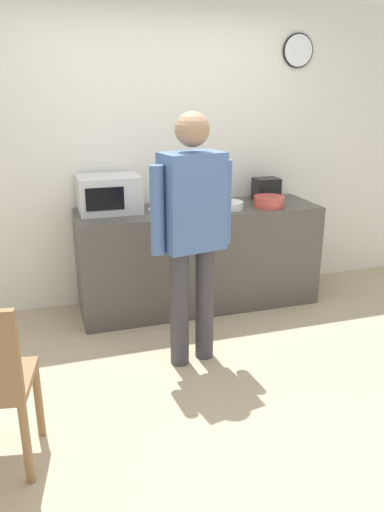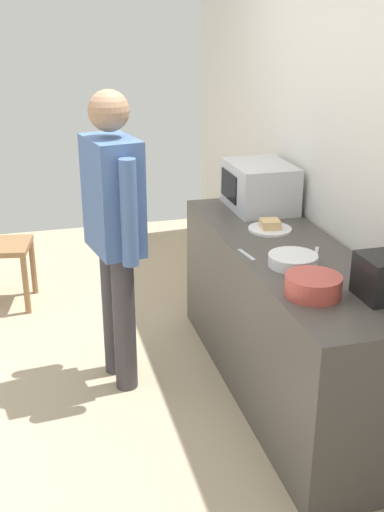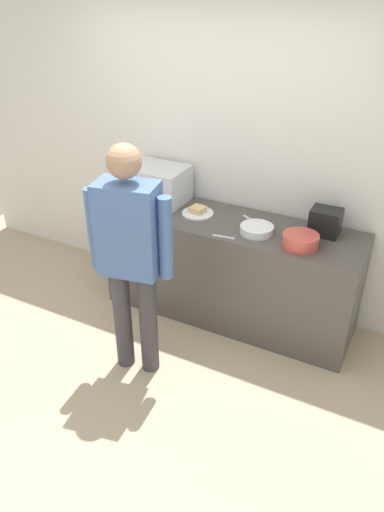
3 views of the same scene
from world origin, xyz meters
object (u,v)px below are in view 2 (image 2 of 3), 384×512
object	(u,v)px
microwave	(260,186)
toaster	(381,277)
salad_bowl	(313,286)
spoon_utensil	(247,255)
fork_utensil	(316,253)
sandwich_plate	(270,227)
cereal_bowl	(293,260)
person_standing	(114,222)

from	to	relation	value
microwave	toaster	world-z (taller)	microwave
salad_bowl	spoon_utensil	distance (m)	0.56
fork_utensil	salad_bowl	bearing A→B (deg)	-27.22
microwave	fork_utensil	world-z (taller)	microwave
salad_bowl	toaster	size ratio (longest dim) A/B	1.18
microwave	sandwich_plate	bearing A→B (deg)	-12.18
microwave	fork_utensil	distance (m)	0.87
sandwich_plate	toaster	world-z (taller)	toaster
toaster	fork_utensil	distance (m)	0.59
sandwich_plate	fork_utensil	distance (m)	0.43
microwave	salad_bowl	size ratio (longest dim) A/B	1.92
toaster	spoon_utensil	size ratio (longest dim) A/B	1.29
sandwich_plate	toaster	distance (m)	1.01
fork_utensil	sandwich_plate	bearing A→B (deg)	-166.60
microwave	fork_utensil	size ratio (longest dim) A/B	2.94
cereal_bowl	person_standing	xyz separation A→B (m)	(-0.58, -0.83, 0.09)
salad_bowl	fork_utensil	xyz separation A→B (m)	(-0.48, 0.25, -0.04)
spoon_utensil	person_standing	xyz separation A→B (m)	(-0.39, -0.65, 0.12)
salad_bowl	fork_utensil	size ratio (longest dim) A/B	1.53
toaster	person_standing	xyz separation A→B (m)	(-1.04, -1.05, 0.02)
sandwich_plate	spoon_utensil	xyz separation A→B (m)	(0.35, -0.27, -0.02)
person_standing	sandwich_plate	bearing A→B (deg)	87.63
fork_utensil	spoon_utensil	xyz separation A→B (m)	(-0.07, -0.37, 0.00)
toaster	spoon_utensil	distance (m)	0.77
sandwich_plate	spoon_utensil	distance (m)	0.44
cereal_bowl	salad_bowl	bearing A→B (deg)	-8.82
spoon_utensil	person_standing	world-z (taller)	person_standing
spoon_utensil	sandwich_plate	bearing A→B (deg)	142.30
fork_utensil	person_standing	bearing A→B (deg)	-114.16
spoon_utensil	person_standing	size ratio (longest dim) A/B	0.10
salad_bowl	cereal_bowl	size ratio (longest dim) A/B	1.03
spoon_utensil	microwave	bearing A→B (deg)	155.08
salad_bowl	sandwich_plate	bearing A→B (deg)	170.73
microwave	fork_utensil	bearing A→B (deg)	0.37
cereal_bowl	fork_utensil	world-z (taller)	cereal_bowl
toaster	fork_utensil	size ratio (longest dim) A/B	1.29
salad_bowl	cereal_bowl	world-z (taller)	salad_bowl
cereal_bowl	toaster	world-z (taller)	toaster
sandwich_plate	cereal_bowl	distance (m)	0.55
salad_bowl	microwave	bearing A→B (deg)	169.77
sandwich_plate	cereal_bowl	world-z (taller)	sandwich_plate
toaster	cereal_bowl	bearing A→B (deg)	-153.94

